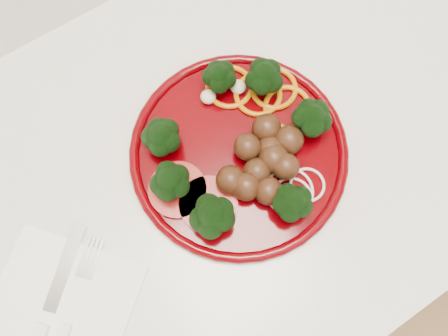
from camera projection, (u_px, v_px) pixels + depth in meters
counter at (261, 191)px, 1.04m from camera, size 2.40×0.60×0.90m
plate at (241, 150)px, 0.57m from camera, size 0.29×0.29×0.07m
napkin at (58, 312)px, 0.53m from camera, size 0.24×0.24×0.00m
knife at (42, 330)px, 0.52m from camera, size 0.16×0.15×0.01m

